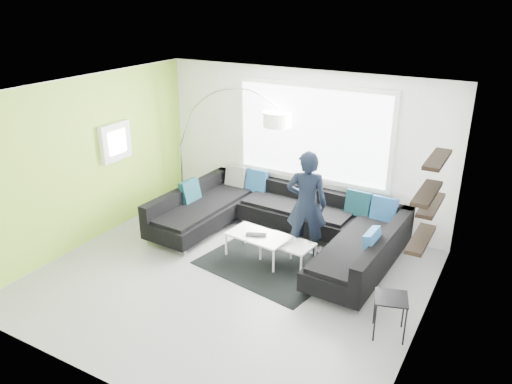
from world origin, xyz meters
The scene contains 9 objects.
ground centered at (0.00, 0.00, 0.00)m, with size 5.50×5.50×0.00m, color gray.
room_shell centered at (0.04, 0.21, 1.81)m, with size 5.54×5.04×2.82m.
sectional_sofa centered at (0.13, 1.27, 0.37)m, with size 4.01×2.58×0.84m.
rug centered at (0.32, 0.63, 0.01)m, with size 2.02×1.47×0.01m, color black.
coffee_table centered at (0.30, 0.83, 0.21)m, with size 1.26×0.73×0.41m, color silver.
arc_lamp centered at (-2.37, 1.97, 1.21)m, with size 2.27×0.81×2.42m, color silver, non-canonical shape.
side_table centered at (2.45, -0.12, 0.27)m, with size 0.40×0.40×0.54m, color black.
person centered at (0.67, 1.26, 0.89)m, with size 0.75×0.61×1.78m, color black.
laptop centered at (0.07, 0.68, 0.42)m, with size 0.38×0.32×0.03m, color black.
Camera 1 is at (3.55, -5.45, 4.04)m, focal length 35.00 mm.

